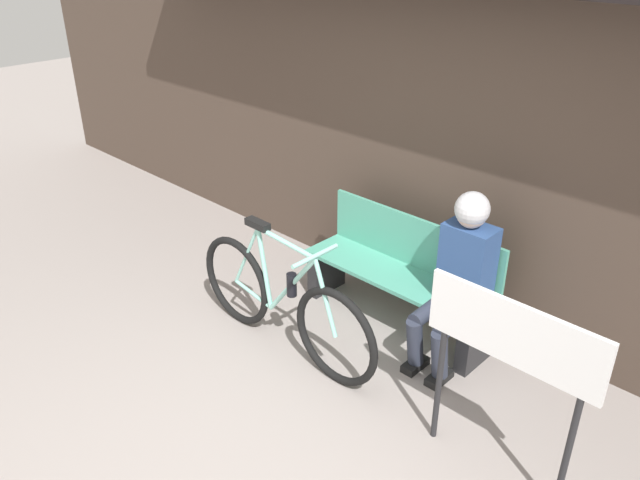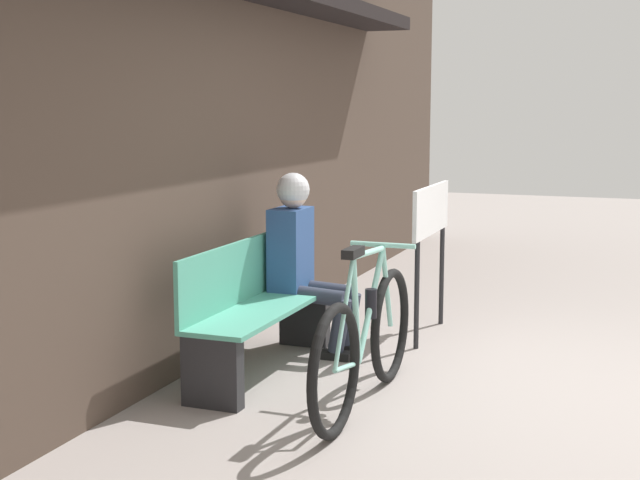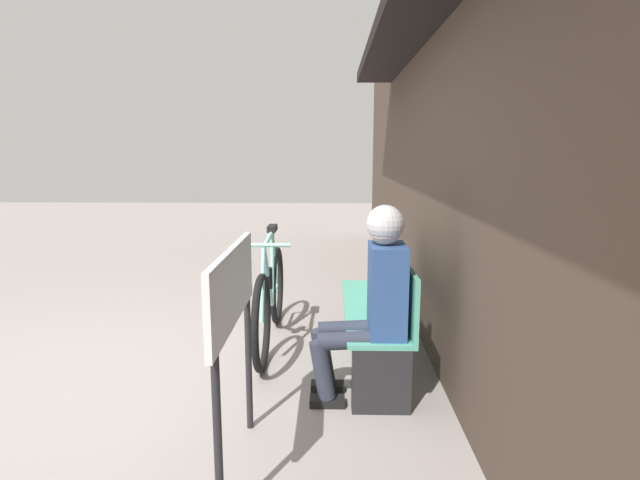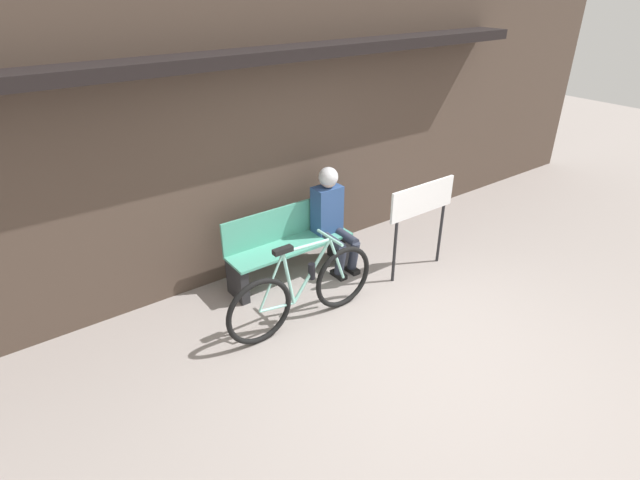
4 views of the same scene
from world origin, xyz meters
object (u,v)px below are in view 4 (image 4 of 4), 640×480
park_bench_near (289,247)px  person_seated (331,212)px  signboard (422,206)px  bicycle (304,291)px

park_bench_near → person_seated: bearing=-10.1°
park_bench_near → signboard: size_ratio=1.35×
park_bench_near → signboard: signboard is taller
bicycle → signboard: (1.68, 0.04, 0.47)m
park_bench_near → bicycle: 0.94m
signboard → bicycle: bearing=-178.8°
signboard → park_bench_near: bearing=147.6°
person_seated → park_bench_near: bearing=169.9°
bicycle → person_seated: person_seated is taller
bicycle → park_bench_near: bearing=66.1°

